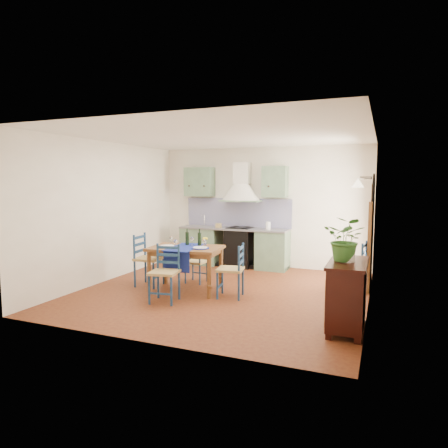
% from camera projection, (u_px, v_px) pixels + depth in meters
% --- Properties ---
extents(floor, '(5.00, 5.00, 0.00)m').
position_uv_depth(floor, '(222.00, 292.00, 7.28)').
color(floor, '#4E1C10').
rests_on(floor, ground).
extents(back_wall, '(5.00, 0.96, 2.80)m').
position_uv_depth(back_wall, '(241.00, 222.00, 9.46)').
color(back_wall, white).
rests_on(back_wall, ground).
extents(right_wall, '(0.26, 5.00, 2.80)m').
position_uv_depth(right_wall, '(371.00, 223.00, 6.47)').
color(right_wall, white).
rests_on(right_wall, ground).
extents(left_wall, '(0.04, 5.00, 2.80)m').
position_uv_depth(left_wall, '(108.00, 212.00, 8.06)').
color(left_wall, white).
rests_on(left_wall, ground).
extents(ceiling, '(5.00, 5.00, 0.01)m').
position_uv_depth(ceiling, '(222.00, 136.00, 6.99)').
color(ceiling, white).
rests_on(ceiling, back_wall).
extents(dining_table, '(1.36, 1.04, 1.13)m').
position_uv_depth(dining_table, '(186.00, 252.00, 7.28)').
color(dining_table, brown).
rests_on(dining_table, ground).
extents(chair_near, '(0.51, 0.51, 0.95)m').
position_uv_depth(chair_near, '(165.00, 272.00, 6.65)').
color(chair_near, navy).
rests_on(chair_near, ground).
extents(chair_far, '(0.38, 0.38, 0.79)m').
position_uv_depth(chair_far, '(196.00, 262.00, 7.88)').
color(chair_far, navy).
rests_on(chair_far, ground).
extents(chair_left, '(0.49, 0.49, 1.00)m').
position_uv_depth(chair_left, '(147.00, 259.00, 7.67)').
color(chair_left, navy).
rests_on(chair_left, ground).
extents(chair_right, '(0.50, 0.50, 0.93)m').
position_uv_depth(chair_right, '(232.00, 270.00, 6.89)').
color(chair_right, navy).
rests_on(chair_right, ground).
extents(chair_spare, '(0.49, 0.49, 0.92)m').
position_uv_depth(chair_spare, '(355.00, 266.00, 7.26)').
color(chair_spare, navy).
rests_on(chair_spare, ground).
extents(sideboard, '(0.50, 1.05, 0.94)m').
position_uv_depth(sideboard, '(347.00, 293.00, 5.37)').
color(sideboard, black).
rests_on(sideboard, ground).
extents(potted_plant, '(0.65, 0.61, 0.60)m').
position_uv_depth(potted_plant, '(346.00, 239.00, 5.31)').
color(potted_plant, '#326A28').
rests_on(potted_plant, sideboard).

